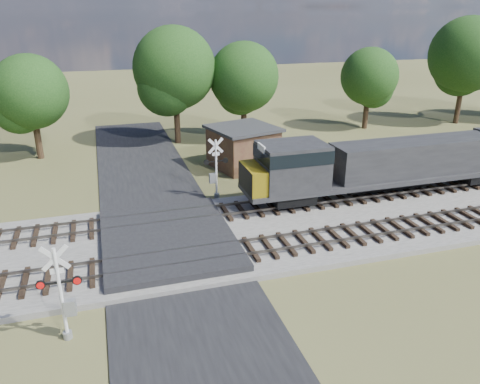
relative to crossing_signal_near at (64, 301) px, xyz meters
name	(u,v)px	position (x,y,z in m)	size (l,w,h in m)	color
ground	(170,249)	(4.90, 6.19, -1.73)	(160.00, 160.00, 0.00)	brown
ballast_bed	(332,220)	(14.90, 6.69, -1.58)	(140.00, 10.00, 0.30)	gray
road	(170,248)	(4.90, 6.19, -1.69)	(7.00, 60.00, 0.08)	black
crossing_panel	(168,239)	(4.90, 6.69, -1.41)	(7.00, 9.00, 0.62)	#262628
track_near	(235,251)	(8.03, 4.19, -1.31)	(140.00, 2.60, 0.33)	black
track_far	(212,213)	(8.03, 9.19, -1.31)	(140.00, 2.60, 0.33)	black
crossing_signal_near	(64,301)	(0.00, 0.00, 0.00)	(1.67, 0.36, 4.15)	silver
crossing_signal_far	(215,174)	(9.06, 12.56, 0.03)	(1.70, 0.37, 4.22)	silver
equipment_shed	(243,147)	(12.86, 18.44, -0.04)	(5.98, 5.98, 3.33)	#44251D
treeline	(268,69)	(17.70, 26.12, 5.02)	(81.74, 10.19, 11.80)	black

